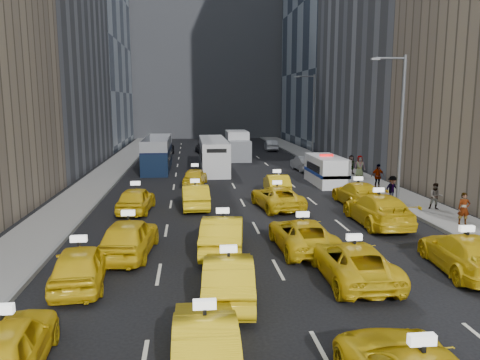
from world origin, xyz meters
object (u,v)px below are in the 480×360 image
object	(u,v)px
city_bus	(213,155)
nypd_van	(326,171)
double_decker	(158,154)
taxi_0	(5,349)
taxi_1	(205,341)
pedestrian_0	(464,209)
box_truck	(238,146)

from	to	relation	value
city_bus	nypd_van	bearing A→B (deg)	-40.40
double_decker	taxi_0	bearing A→B (deg)	-97.50
taxi_1	double_decker	size ratio (longest dim) A/B	0.41
taxi_1	double_decker	world-z (taller)	double_decker
taxi_0	double_decker	bearing A→B (deg)	-96.03
pedestrian_0	double_decker	bearing A→B (deg)	139.71
nypd_van	double_decker	bearing A→B (deg)	151.29
box_truck	pedestrian_0	world-z (taller)	box_truck
box_truck	pedestrian_0	xyz separation A→B (m)	(8.47, -29.59, -0.54)
taxi_1	city_bus	distance (m)	32.99
taxi_1	double_decker	xyz separation A→B (m)	(-3.28, 33.99, 0.76)
taxi_0	city_bus	size ratio (longest dim) A/B	0.39
taxi_0	box_truck	world-z (taller)	box_truck
taxi_0	pedestrian_0	world-z (taller)	pedestrian_0
double_decker	taxi_1	bearing A→B (deg)	-89.80
box_truck	pedestrian_0	size ratio (longest dim) A/B	4.16
city_bus	double_decker	bearing A→B (deg)	174.04
double_decker	city_bus	xyz separation A→B (m)	(5.19, -1.06, -0.04)
box_truck	nypd_van	bearing A→B (deg)	-71.03
taxi_1	pedestrian_0	world-z (taller)	pedestrian_0
taxi_0	taxi_1	distance (m)	4.58
nypd_van	double_decker	size ratio (longest dim) A/B	0.54
double_decker	box_truck	size ratio (longest dim) A/B	1.53
taxi_1	city_bus	size ratio (longest dim) A/B	0.38
nypd_van	box_truck	distance (m)	17.37
taxi_0	taxi_1	size ratio (longest dim) A/B	1.02
double_decker	city_bus	distance (m)	5.29
city_bus	taxi_0	bearing A→B (deg)	-95.61
box_truck	taxi_1	bearing A→B (deg)	-95.25
taxi_1	pedestrian_0	distance (m)	17.66
taxi_0	nypd_van	size ratio (longest dim) A/B	0.77
nypd_van	box_truck	world-z (taller)	box_truck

